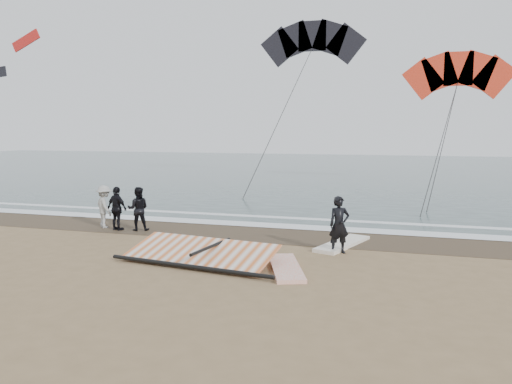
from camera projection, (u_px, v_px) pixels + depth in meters
ground at (249, 272)px, 12.18m from camera, size 120.00×120.00×0.00m
sea at (361, 170)px, 43.58m from camera, size 120.00×54.00×0.02m
wet_sand at (290, 235)px, 16.47m from camera, size 120.00×2.80×0.01m
foam_near at (298, 227)px, 17.80m from camera, size 120.00×0.90×0.01m
foam_far at (307, 219)px, 19.41m from camera, size 120.00×0.45×0.01m
man_main at (339, 225)px, 14.01m from camera, size 0.70×0.61×1.62m
board_white at (286, 267)px, 12.44m from camera, size 1.48×2.54×0.10m
board_cream at (343, 244)px, 15.02m from camera, size 1.46×2.64×0.11m
trio_cluster at (118, 208)px, 17.39m from camera, size 2.41×1.14×1.53m
sail_rig at (200, 254)px, 13.22m from camera, size 4.59×2.27×0.51m
kite_red at (458, 78)px, 29.68m from camera, size 7.13×6.12×13.72m
kite_dark at (312, 45)px, 33.66m from camera, size 8.18×5.53×14.09m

